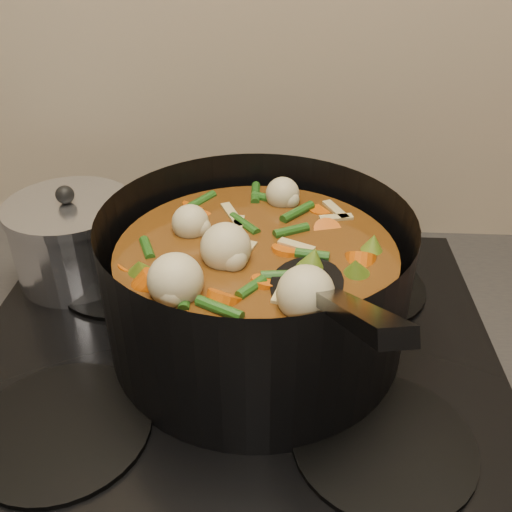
{
  "coord_description": "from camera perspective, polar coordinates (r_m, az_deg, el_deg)",
  "views": [
    {
      "loc": [
        0.06,
        1.43,
        1.39
      ],
      "look_at": [
        0.03,
        1.95,
        1.05
      ],
      "focal_mm": 40.0,
      "sensor_mm": 36.0,
      "label": 1
    }
  ],
  "objects": [
    {
      "name": "stovetop",
      "position": [
        0.69,
        -2.36,
        -9.73
      ],
      "size": [
        0.62,
        0.54,
        0.03
      ],
      "color": "black",
      "rests_on": "counter"
    },
    {
      "name": "stockpot",
      "position": [
        0.65,
        0.04,
        -3.06
      ],
      "size": [
        0.35,
        0.45,
        0.25
      ],
      "rotation": [
        0.0,
        0.0,
        -0.04
      ],
      "color": "black",
      "rests_on": "stovetop"
    },
    {
      "name": "saucepan",
      "position": [
        0.81,
        -17.74,
        1.59
      ],
      "size": [
        0.17,
        0.17,
        0.14
      ],
      "rotation": [
        0.0,
        0.0,
        0.42
      ],
      "color": "silver",
      "rests_on": "stovetop"
    }
  ]
}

